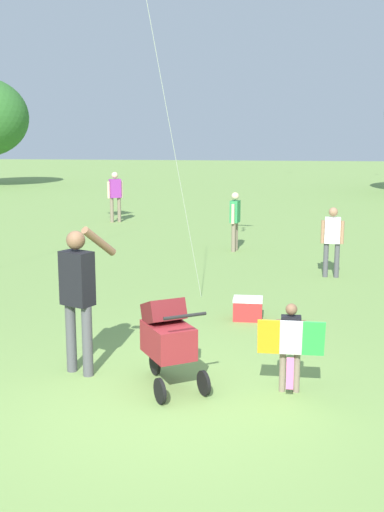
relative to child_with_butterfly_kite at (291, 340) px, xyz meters
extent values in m
plane|color=#75994C|center=(-1.40, -0.50, -0.61)|extent=(120.00, 120.00, 0.00)
cylinder|color=#7F705B|center=(0.08, 0.04, -0.36)|extent=(0.07, 0.07, 0.50)
cylinder|color=#7F705B|center=(-0.08, 0.04, -0.36)|extent=(0.07, 0.07, 0.50)
cube|color=black|center=(0.00, 0.04, 0.08)|extent=(0.22, 0.14, 0.37)
cylinder|color=brown|center=(0.14, 0.04, 0.05)|extent=(0.05, 0.05, 0.33)
cylinder|color=brown|center=(-0.14, 0.04, 0.05)|extent=(0.05, 0.05, 0.33)
sphere|color=brown|center=(0.00, 0.04, 0.34)|extent=(0.13, 0.13, 0.13)
cube|color=green|center=(0.24, -0.14, 0.07)|extent=(0.24, 0.15, 0.42)
cube|color=white|center=(0.00, -0.14, 0.07)|extent=(0.24, 0.15, 0.42)
cube|color=#F4A319|center=(-0.24, -0.14, 0.07)|extent=(0.24, 0.15, 0.42)
cube|color=pink|center=(0.00, -0.16, -0.32)|extent=(0.08, 0.01, 0.36)
cylinder|color=#4C4C51|center=(-2.60, 0.33, -0.19)|extent=(0.12, 0.12, 0.85)
cylinder|color=#4C4C51|center=(-2.37, 0.21, -0.19)|extent=(0.12, 0.12, 0.85)
cube|color=black|center=(-2.48, 0.27, 0.56)|extent=(0.44, 0.37, 0.64)
cylinder|color=brown|center=(-2.69, 0.37, 0.52)|extent=(0.09, 0.09, 0.57)
cylinder|color=brown|center=(-2.21, 0.29, 1.00)|extent=(0.32, 0.50, 0.40)
sphere|color=brown|center=(-2.48, 0.27, 1.01)|extent=(0.22, 0.22, 0.22)
cylinder|color=black|center=(-1.58, 0.34, -0.47)|extent=(0.18, 0.26, 0.28)
cylinder|color=black|center=(-1.38, -0.47, -0.47)|extent=(0.18, 0.26, 0.28)
cylinder|color=black|center=(-0.94, -0.19, -0.47)|extent=(0.18, 0.26, 0.28)
cube|color=maroon|center=(-1.36, -0.01, -0.05)|extent=(0.71, 0.78, 0.36)
cube|color=maroon|center=(-1.43, 0.10, 0.25)|extent=(0.57, 0.57, 0.35)
cylinder|color=black|center=(-1.11, -0.40, 0.35)|extent=(0.43, 0.29, 0.04)
cylinder|color=silver|center=(-1.85, 2.24, 3.12)|extent=(0.78, 3.66, 7.47)
cylinder|color=#7F705B|center=(-5.19, 13.25, -0.22)|extent=(0.12, 0.12, 0.79)
cylinder|color=#7F705B|center=(-5.40, 13.12, -0.22)|extent=(0.12, 0.12, 0.79)
cube|color=purple|center=(-5.30, 13.19, 0.48)|extent=(0.41, 0.37, 0.59)
cylinder|color=beige|center=(-5.12, 13.30, 0.44)|extent=(0.09, 0.09, 0.53)
cylinder|color=beige|center=(-5.48, 13.07, 0.44)|extent=(0.09, 0.09, 0.53)
sphere|color=beige|center=(-5.30, 13.19, 0.90)|extent=(0.20, 0.20, 0.20)
cylinder|color=#7F705B|center=(-1.15, 8.70, -0.26)|extent=(0.10, 0.10, 0.70)
cylinder|color=#7F705B|center=(-1.19, 8.48, -0.26)|extent=(0.10, 0.10, 0.70)
cube|color=#2D8C4C|center=(-1.17, 8.59, 0.36)|extent=(0.25, 0.34, 0.53)
cylinder|color=beige|center=(-1.13, 8.78, 0.32)|extent=(0.08, 0.08, 0.47)
cylinder|color=beige|center=(-1.21, 8.40, 0.32)|extent=(0.08, 0.08, 0.47)
sphere|color=beige|center=(-1.17, 8.59, 0.73)|extent=(0.18, 0.18, 0.18)
cylinder|color=#4C4C51|center=(1.04, 5.96, -0.27)|extent=(0.10, 0.10, 0.69)
cylinder|color=#4C4C51|center=(0.82, 5.97, -0.27)|extent=(0.10, 0.10, 0.69)
cube|color=silver|center=(0.93, 5.96, 0.34)|extent=(0.32, 0.21, 0.52)
cylinder|color=#A37556|center=(1.12, 5.95, 0.30)|extent=(0.07, 0.07, 0.46)
cylinder|color=#A37556|center=(0.74, 5.98, 0.30)|extent=(0.07, 0.07, 0.46)
sphere|color=#A37556|center=(0.93, 5.96, 0.70)|extent=(0.18, 0.18, 0.18)
cube|color=red|center=(-0.59, 2.78, -0.46)|extent=(0.44, 0.32, 0.30)
cube|color=white|center=(-0.59, 2.78, -0.29)|extent=(0.45, 0.33, 0.05)
camera|label=1|loc=(-0.20, -6.80, 2.24)|focal=44.96mm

